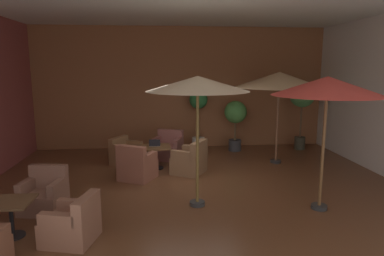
{
  "coord_description": "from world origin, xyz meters",
  "views": [
    {
      "loc": [
        -0.82,
        -7.97,
        2.86
      ],
      "look_at": [
        0.0,
        0.42,
        1.34
      ],
      "focal_mm": 32.36,
      "sensor_mm": 36.0,
      "label": 1
    }
  ],
  "objects_px": {
    "open_laptop": "(155,144)",
    "armchair_front_right_east": "(72,224)",
    "armchair_front_left_east": "(190,161)",
    "patio_umbrella_center_beige": "(279,80)",
    "armchair_front_left_north": "(137,166)",
    "patio_umbrella_tall_red": "(198,85)",
    "iced_drink_cup": "(151,144)",
    "armchair_front_left_west": "(126,154)",
    "armchair_front_right_south": "(44,195)",
    "cafe_table_front_left": "(156,151)",
    "cafe_table_front_right": "(11,210)",
    "potted_tree_mid_right": "(302,99)",
    "potted_tree_mid_left": "(235,117)",
    "patio_umbrella_near_wall": "(327,87)",
    "potted_tree_left_corner": "(198,111)",
    "armchair_front_left_south": "(168,149)"
  },
  "relations": [
    {
      "from": "patio_umbrella_tall_red",
      "to": "potted_tree_left_corner",
      "type": "distance_m",
      "value": 4.99
    },
    {
      "from": "iced_drink_cup",
      "to": "armchair_front_left_west",
      "type": "bearing_deg",
      "value": 151.98
    },
    {
      "from": "patio_umbrella_tall_red",
      "to": "potted_tree_mid_left",
      "type": "xyz_separation_m",
      "value": [
        1.81,
        4.57,
        -1.32
      ]
    },
    {
      "from": "armchair_front_right_east",
      "to": "open_laptop",
      "type": "bearing_deg",
      "value": 72.18
    },
    {
      "from": "cafe_table_front_left",
      "to": "potted_tree_mid_left",
      "type": "xyz_separation_m",
      "value": [
        2.67,
        1.83,
        0.67
      ]
    },
    {
      "from": "patio_umbrella_tall_red",
      "to": "iced_drink_cup",
      "type": "xyz_separation_m",
      "value": [
        -1.01,
        2.87,
        -1.81
      ]
    },
    {
      "from": "potted_tree_left_corner",
      "to": "potted_tree_mid_left",
      "type": "bearing_deg",
      "value": -11.86
    },
    {
      "from": "armchair_front_left_north",
      "to": "patio_umbrella_tall_red",
      "type": "bearing_deg",
      "value": -53.24
    },
    {
      "from": "armchair_front_right_east",
      "to": "armchair_front_right_south",
      "type": "xyz_separation_m",
      "value": [
        -0.86,
        1.34,
        0.02
      ]
    },
    {
      "from": "iced_drink_cup",
      "to": "open_laptop",
      "type": "height_order",
      "value": "open_laptop"
    },
    {
      "from": "armchair_front_left_east",
      "to": "patio_umbrella_tall_red",
      "type": "height_order",
      "value": "patio_umbrella_tall_red"
    },
    {
      "from": "cafe_table_front_left",
      "to": "armchair_front_right_east",
      "type": "height_order",
      "value": "armchair_front_right_east"
    },
    {
      "from": "patio_umbrella_tall_red",
      "to": "patio_umbrella_center_beige",
      "type": "bearing_deg",
      "value": 47.76
    },
    {
      "from": "cafe_table_front_left",
      "to": "patio_umbrella_tall_red",
      "type": "bearing_deg",
      "value": -72.61
    },
    {
      "from": "armchair_front_right_east",
      "to": "patio_umbrella_near_wall",
      "type": "xyz_separation_m",
      "value": [
        4.66,
        0.88,
        2.16
      ]
    },
    {
      "from": "potted_tree_left_corner",
      "to": "potted_tree_mid_right",
      "type": "relative_size",
      "value": 0.88
    },
    {
      "from": "patio_umbrella_tall_red",
      "to": "patio_umbrella_center_beige",
      "type": "xyz_separation_m",
      "value": [
        2.71,
        2.98,
        -0.04
      ]
    },
    {
      "from": "armchair_front_left_west",
      "to": "armchair_front_right_south",
      "type": "relative_size",
      "value": 1.16
    },
    {
      "from": "armchair_front_right_east",
      "to": "iced_drink_cup",
      "type": "bearing_deg",
      "value": 73.88
    },
    {
      "from": "armchair_front_left_north",
      "to": "potted_tree_left_corner",
      "type": "height_order",
      "value": "potted_tree_left_corner"
    },
    {
      "from": "armchair_front_left_east",
      "to": "armchair_front_left_west",
      "type": "height_order",
      "value": "armchair_front_left_east"
    },
    {
      "from": "armchair_front_left_east",
      "to": "patio_umbrella_center_beige",
      "type": "xyz_separation_m",
      "value": [
        2.65,
        0.77,
        2.13
      ]
    },
    {
      "from": "armchair_front_right_east",
      "to": "patio_umbrella_center_beige",
      "type": "xyz_separation_m",
      "value": [
        4.92,
        4.28,
        2.16
      ]
    },
    {
      "from": "open_laptop",
      "to": "patio_umbrella_near_wall",
      "type": "bearing_deg",
      "value": -43.99
    },
    {
      "from": "armchair_front_left_south",
      "to": "patio_umbrella_tall_red",
      "type": "xyz_separation_m",
      "value": [
        0.49,
        -3.73,
        2.17
      ]
    },
    {
      "from": "armchair_front_left_north",
      "to": "open_laptop",
      "type": "distance_m",
      "value": 1.15
    },
    {
      "from": "armchair_front_left_north",
      "to": "armchair_front_left_east",
      "type": "distance_m",
      "value": 1.46
    },
    {
      "from": "potted_tree_mid_left",
      "to": "open_laptop",
      "type": "xyz_separation_m",
      "value": [
        -2.7,
        -1.76,
        -0.49
      ]
    },
    {
      "from": "patio_umbrella_tall_red",
      "to": "patio_umbrella_near_wall",
      "type": "xyz_separation_m",
      "value": [
        2.45,
        -0.42,
        -0.03
      ]
    },
    {
      "from": "armchair_front_right_east",
      "to": "potted_tree_mid_left",
      "type": "xyz_separation_m",
      "value": [
        4.02,
        5.87,
        0.87
      ]
    },
    {
      "from": "open_laptop",
      "to": "armchair_front_right_east",
      "type": "bearing_deg",
      "value": -107.82
    },
    {
      "from": "armchair_front_right_east",
      "to": "armchair_front_right_south",
      "type": "bearing_deg",
      "value": 122.76
    },
    {
      "from": "armchair_front_left_north",
      "to": "patio_umbrella_tall_red",
      "type": "distance_m",
      "value": 3.11
    },
    {
      "from": "armchair_front_left_west",
      "to": "potted_tree_mid_left",
      "type": "bearing_deg",
      "value": 19.91
    },
    {
      "from": "armchair_front_left_north",
      "to": "patio_umbrella_tall_red",
      "type": "relative_size",
      "value": 0.4
    },
    {
      "from": "armchair_front_left_south",
      "to": "patio_umbrella_near_wall",
      "type": "xyz_separation_m",
      "value": [
        2.94,
        -4.15,
        2.14
      ]
    },
    {
      "from": "patio_umbrella_tall_red",
      "to": "iced_drink_cup",
      "type": "bearing_deg",
      "value": 109.33
    },
    {
      "from": "cafe_table_front_right",
      "to": "patio_umbrella_near_wall",
      "type": "height_order",
      "value": "patio_umbrella_near_wall"
    },
    {
      "from": "cafe_table_front_left",
      "to": "patio_umbrella_center_beige",
      "type": "xyz_separation_m",
      "value": [
        3.57,
        0.24,
        1.96
      ]
    },
    {
      "from": "patio_umbrella_near_wall",
      "to": "armchair_front_left_south",
      "type": "bearing_deg",
      "value": 125.27
    },
    {
      "from": "cafe_table_front_left",
      "to": "armchair_front_left_north",
      "type": "bearing_deg",
      "value": -117.48
    },
    {
      "from": "armchair_front_left_south",
      "to": "iced_drink_cup",
      "type": "xyz_separation_m",
      "value": [
        -0.52,
        -0.86,
        0.36
      ]
    },
    {
      "from": "patio_umbrella_near_wall",
      "to": "potted_tree_left_corner",
      "type": "bearing_deg",
      "value": 109.57
    },
    {
      "from": "cafe_table_front_left",
      "to": "patio_umbrella_tall_red",
      "type": "distance_m",
      "value": 3.49
    },
    {
      "from": "armchair_front_right_south",
      "to": "open_laptop",
      "type": "height_order",
      "value": "armchair_front_right_south"
    },
    {
      "from": "armchair_front_left_south",
      "to": "armchair_front_left_west",
      "type": "bearing_deg",
      "value": -160.32
    },
    {
      "from": "potted_tree_mid_right",
      "to": "iced_drink_cup",
      "type": "height_order",
      "value": "potted_tree_mid_right"
    },
    {
      "from": "cafe_table_front_left",
      "to": "patio_umbrella_near_wall",
      "type": "height_order",
      "value": "patio_umbrella_near_wall"
    },
    {
      "from": "cafe_table_front_right",
      "to": "potted_tree_mid_right",
      "type": "relative_size",
      "value": 0.31
    },
    {
      "from": "cafe_table_front_right",
      "to": "armchair_front_left_east",
      "type": "bearing_deg",
      "value": 44.29
    }
  ]
}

